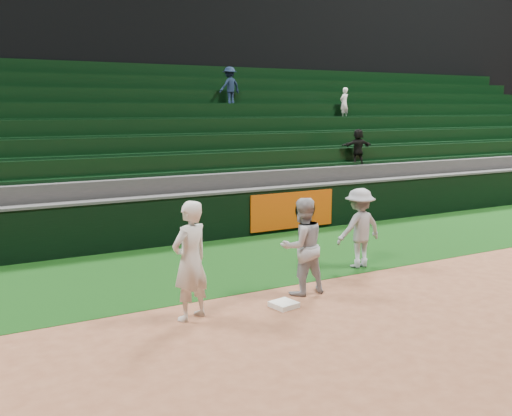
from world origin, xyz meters
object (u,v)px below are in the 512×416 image
Objects in this scene: first_baseman at (190,261)px; base_coach at (359,228)px; baserunner at (302,246)px; first_base at (284,304)px.

base_coach is at bearing 172.47° from first_baseman.
first_baseman is 1.09× the size of baserunner.
baserunner is 1.05× the size of base_coach.
first_base is at bearing 36.38° from baserunner.
first_base is 3.13m from base_coach.
baserunner is (0.67, 0.47, 0.85)m from first_base.
base_coach is (2.03, 0.90, -0.04)m from baserunner.
first_baseman is 4.44m from base_coach.
first_baseman is at bearing 12.01° from base_coach.
first_baseman is at bearing 6.72° from baserunner.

